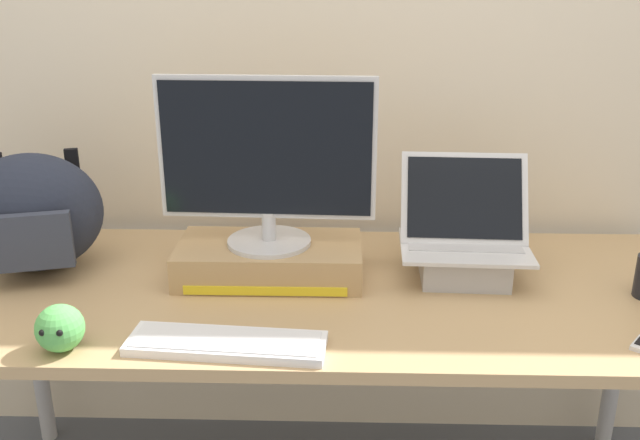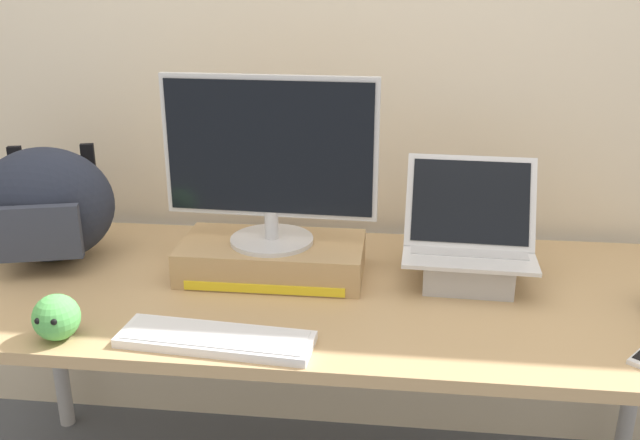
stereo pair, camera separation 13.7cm
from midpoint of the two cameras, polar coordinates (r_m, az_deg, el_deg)
name	(u,v)px [view 1 (the left image)]	position (r m, az deg, el deg)	size (l,w,h in m)	color
back_wall	(325,42)	(2.09, -1.54, 14.60)	(7.00, 0.10, 2.60)	beige
desk	(320,309)	(1.78, -2.22, -7.42)	(1.99, 0.80, 0.74)	tan
toner_box_yellow	(270,260)	(1.80, -6.39, -3.35)	(0.48, 0.25, 0.09)	tan
desktop_monitor	(267,161)	(1.71, -6.73, 4.84)	(0.54, 0.22, 0.43)	silver
open_laptop	(463,251)	(1.81, 9.74, -2.63)	(0.34, 0.26, 0.31)	#ADADB2
external_keyboard	(227,343)	(1.50, -10.43, -10.11)	(0.43, 0.16, 0.02)	white
messenger_backpack	(33,214)	(1.97, -24.67, 0.46)	(0.41, 0.34, 0.32)	#232838
plush_toy	(60,328)	(1.57, -23.22, -8.32)	(0.10, 0.10, 0.10)	#56B256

